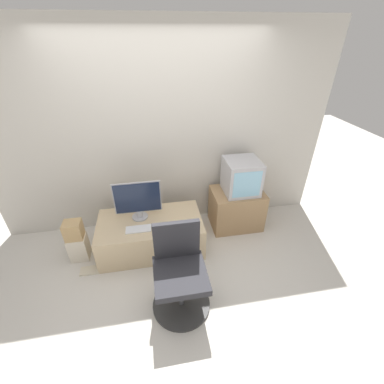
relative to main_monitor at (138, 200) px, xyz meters
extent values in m
plane|color=beige|center=(0.37, -0.82, -0.69)|extent=(12.00, 12.00, 0.00)
cube|color=beige|center=(0.37, 0.50, 0.61)|extent=(4.40, 0.05, 2.60)
cube|color=#CCB289|center=(0.12, -0.10, -0.48)|extent=(1.29, 0.70, 0.43)
cube|color=#A37F56|center=(1.34, 0.17, -0.41)|extent=(0.70, 0.50, 0.56)
cylinder|color=#B2B2B7|center=(0.00, 0.00, -0.25)|extent=(0.20, 0.20, 0.02)
cylinder|color=#B2B2B7|center=(0.00, 0.00, -0.20)|extent=(0.08, 0.08, 0.08)
cube|color=#B2B2B7|center=(0.00, 0.00, 0.03)|extent=(0.57, 0.01, 0.42)
cube|color=#19233D|center=(0.00, 0.00, 0.03)|extent=(0.54, 0.02, 0.39)
cube|color=white|center=(-0.02, -0.24, -0.25)|extent=(0.30, 0.13, 0.01)
ellipsoid|color=#4C4C51|center=(0.19, -0.23, -0.25)|extent=(0.06, 0.04, 0.03)
cube|color=#B7B7BC|center=(1.36, 0.18, 0.10)|extent=(0.45, 0.44, 0.46)
cube|color=#8CC6E5|center=(1.36, -0.04, 0.10)|extent=(0.37, 0.01, 0.36)
cylinder|color=#333333|center=(0.38, -1.01, -0.68)|extent=(0.59, 0.59, 0.03)
cylinder|color=#4C4C51|center=(0.38, -1.01, -0.46)|extent=(0.05, 0.05, 0.40)
cube|color=#28282D|center=(0.38, -1.01, -0.23)|extent=(0.50, 0.50, 0.07)
cube|color=#28282D|center=(0.38, -0.79, 0.02)|extent=(0.45, 0.05, 0.42)
cube|color=beige|center=(-0.78, -0.13, -0.53)|extent=(0.22, 0.19, 0.33)
cube|color=tan|center=(-0.78, -0.13, -0.25)|extent=(0.20, 0.18, 0.22)
cube|color=beige|center=(-0.63, -0.39, -0.68)|extent=(0.23, 0.13, 0.02)
camera|label=1|loc=(0.20, -2.65, 1.74)|focal=24.00mm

